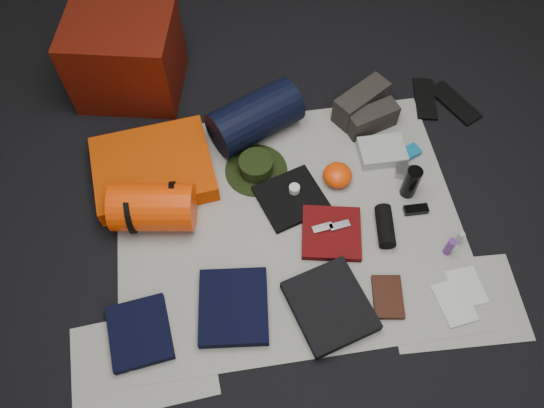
{
  "coord_description": "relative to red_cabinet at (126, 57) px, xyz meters",
  "views": [
    {
      "loc": [
        -0.26,
        -1.17,
        2.2
      ],
      "look_at": [
        -0.07,
        0.05,
        0.1
      ],
      "focal_mm": 35.0,
      "sensor_mm": 36.0,
      "label": 1
    }
  ],
  "objects": [
    {
      "name": "floor",
      "position": [
        0.7,
        -0.97,
        -0.23
      ],
      "size": [
        4.5,
        4.5,
        0.02
      ],
      "primitive_type": "cube",
      "color": "black",
      "rests_on": "ground"
    },
    {
      "name": "newspaper_mat",
      "position": [
        0.7,
        -0.97,
        -0.22
      ],
      "size": [
        1.6,
        1.3,
        0.01
      ],
      "primitive_type": "cube",
      "color": "#AFAFA1",
      "rests_on": "floor"
    },
    {
      "name": "newspaper_sheet_front_left",
      "position": [
        0.0,
        -1.52,
        -0.22
      ],
      "size": [
        0.61,
        0.44,
        0.0
      ],
      "primitive_type": "cube",
      "rotation": [
        0.0,
        0.0,
        0.07
      ],
      "color": "#AFAFA1",
      "rests_on": "floor"
    },
    {
      "name": "newspaper_sheet_front_right",
      "position": [
        1.35,
        -1.47,
        -0.22
      ],
      "size": [
        0.6,
        0.43,
        0.0
      ],
      "primitive_type": "cube",
      "rotation": [
        0.0,
        0.0,
        -0.05
      ],
      "color": "#AFAFA1",
      "rests_on": "floor"
    },
    {
      "name": "red_cabinet",
      "position": [
        0.0,
        0.0,
        0.0
      ],
      "size": [
        0.61,
        0.54,
        0.44
      ],
      "primitive_type": "cube",
      "rotation": [
        0.0,
        0.0,
        -0.21
      ],
      "color": "#4F0F05",
      "rests_on": "floor"
    },
    {
      "name": "sleeping_pad",
      "position": [
        0.09,
        -0.61,
        -0.16
      ],
      "size": [
        0.61,
        0.52,
        0.1
      ],
      "primitive_type": "cube",
      "rotation": [
        0.0,
        0.0,
        0.11
      ],
      "color": "#C53B02",
      "rests_on": "newspaper_mat"
    },
    {
      "name": "stuff_sack",
      "position": [
        0.09,
        -0.87,
        -0.11
      ],
      "size": [
        0.4,
        0.27,
        0.22
      ],
      "primitive_type": "cylinder",
      "rotation": [
        0.0,
        1.57,
        -0.15
      ],
      "color": "#EA3903",
      "rests_on": "newspaper_mat"
    },
    {
      "name": "sack_strap_left",
      "position": [
        -0.01,
        -0.87,
        -0.11
      ],
      "size": [
        0.02,
        0.22,
        0.22
      ],
      "primitive_type": "cylinder",
      "rotation": [
        0.0,
        1.57,
        0.0
      ],
      "color": "black",
      "rests_on": "newspaper_mat"
    },
    {
      "name": "sack_strap_right",
      "position": [
        0.19,
        -0.87,
        -0.11
      ],
      "size": [
        0.02,
        0.22,
        0.22
      ],
      "primitive_type": "cylinder",
      "rotation": [
        0.0,
        1.57,
        0.0
      ],
      "color": "black",
      "rests_on": "newspaper_mat"
    },
    {
      "name": "navy_duffel",
      "position": [
        0.62,
        -0.42,
        -0.1
      ],
      "size": [
        0.51,
        0.41,
        0.24
      ],
      "primitive_type": "cylinder",
      "rotation": [
        0.0,
        1.57,
        0.43
      ],
      "color": "black",
      "rests_on": "newspaper_mat"
    },
    {
      "name": "boonie_brim",
      "position": [
        0.59,
        -0.66,
        -0.21
      ],
      "size": [
        0.34,
        0.34,
        0.01
      ],
      "primitive_type": "cylinder",
      "rotation": [
        0.0,
        0.0,
        0.11
      ],
      "color": "black",
      "rests_on": "newspaper_mat"
    },
    {
      "name": "boonie_crown",
      "position": [
        0.59,
        -0.66,
        -0.17
      ],
      "size": [
        0.17,
        0.17,
        0.07
      ],
      "primitive_type": "cylinder",
      "color": "black",
      "rests_on": "boonie_brim"
    },
    {
      "name": "hiking_boot_left",
      "position": [
        1.18,
        -0.37,
        -0.14
      ],
      "size": [
        0.32,
        0.26,
        0.16
      ],
      "primitive_type": "cube",
      "rotation": [
        0.0,
        0.0,
        0.56
      ],
      "color": "#2A2521",
      "rests_on": "newspaper_mat"
    },
    {
      "name": "hiking_boot_right",
      "position": [
        1.22,
        -0.48,
        -0.15
      ],
      "size": [
        0.28,
        0.17,
        0.13
      ],
      "primitive_type": "cube",
      "rotation": [
        0.0,
        0.0,
        0.31
      ],
      "color": "#2A2521",
      "rests_on": "newspaper_mat"
    },
    {
      "name": "flip_flop_left",
      "position": [
        1.56,
        -0.34,
        -0.21
      ],
      "size": [
        0.16,
        0.3,
        0.02
      ],
      "primitive_type": "cube",
      "rotation": [
        0.0,
        0.0,
        -0.2
      ],
      "color": "black",
      "rests_on": "floor"
    },
    {
      "name": "flip_flop_right",
      "position": [
        1.71,
        -0.39,
        -0.21
      ],
      "size": [
        0.24,
        0.32,
        0.02
      ],
      "primitive_type": "cube",
      "rotation": [
        0.0,
        0.0,
        0.45
      ],
      "color": "black",
      "rests_on": "floor"
    },
    {
      "name": "trousers_navy_a",
      "position": [
        -0.0,
        -1.41,
        -0.19
      ],
      "size": [
        0.28,
        0.31,
        0.04
      ],
      "primitive_type": "cube",
      "rotation": [
        0.0,
        0.0,
        0.12
      ],
      "color": "black",
      "rests_on": "newspaper_mat"
    },
    {
      "name": "trousers_navy_b",
      "position": [
        0.4,
        -1.36,
        -0.19
      ],
      "size": [
        0.33,
        0.36,
        0.05
      ],
      "primitive_type": "cube",
      "rotation": [
        0.0,
        0.0,
        -0.11
      ],
      "color": "black",
      "rests_on": "newspaper_mat"
    },
    {
      "name": "trousers_charcoal",
      "position": [
        0.8,
        -1.42,
        -0.19
      ],
      "size": [
        0.39,
        0.42,
        0.06
      ],
      "primitive_type": "cube",
      "rotation": [
        0.0,
        0.0,
        0.28
      ],
      "color": "black",
      "rests_on": "newspaper_mat"
    },
    {
      "name": "black_tshirt",
      "position": [
        0.73,
        -0.86,
        -0.2
      ],
      "size": [
        0.36,
        0.35,
        0.03
      ],
      "primitive_type": "cube",
      "rotation": [
        0.0,
        0.0,
        0.31
      ],
      "color": "black",
      "rests_on": "newspaper_mat"
    },
    {
      "name": "red_shirt",
      "position": [
        0.88,
        -1.07,
        -0.2
      ],
      "size": [
        0.32,
        0.32,
        0.04
      ],
      "primitive_type": "cube",
      "rotation": [
        0.0,
        0.0,
        -0.2
      ],
      "color": "#530909",
      "rests_on": "newspaper_mat"
    },
    {
      "name": "orange_stuff_sack",
      "position": [
        0.97,
        -0.78,
        -0.17
      ],
      "size": [
        0.15,
        0.15,
        0.09
      ],
      "primitive_type": "ellipsoid",
      "rotation": [
        0.0,
        0.0,
        -0.05
      ],
      "color": "#EA3903",
      "rests_on": "newspaper_mat"
    },
    {
      "name": "first_aid_pouch",
      "position": [
        1.23,
        -0.66,
        -0.19
      ],
      "size": [
        0.23,
        0.17,
        0.06
      ],
      "primitive_type": "cube",
      "rotation": [
        0.0,
        0.0,
        -0.01
      ],
      "color": "#9CA39B",
      "rests_on": "newspaper_mat"
    },
    {
      "name": "water_bottle",
      "position": [
        1.3,
        -0.9,
        -0.12
      ],
      "size": [
        0.1,
        0.1,
        0.18
      ],
      "primitive_type": "cylinder",
      "rotation": [
        0.0,
        0.0,
        0.41
      ],
      "color": "black",
      "rests_on": "newspaper_mat"
    },
    {
      "name": "speaker",
      "position": [
        1.13,
        -1.09,
        -0.18
      ],
      "size": [
        0.11,
        0.21,
        0.08
      ],
      "primitive_type": "cylinder",
      "rotation": [
        1.57,
        0.0,
        -0.14
      ],
      "color": "black",
      "rests_on": "newspaper_mat"
    },
    {
      "name": "compact_camera",
      "position": [
        1.32,
        -0.8,
        -0.19
      ],
      "size": [
        0.12,
        0.1,
        0.04
      ],
      "primitive_type": "cube",
      "rotation": [
        0.0,
        0.0,
        -0.36
      ],
      "color": "#A0A1A5",
      "rests_on": "newspaper_mat"
    },
    {
      "name": "cyan_case",
      "position": [
        1.37,
        -0.68,
        -0.2
      ],
      "size": [
        0.12,
        0.1,
        0.03
      ],
      "primitive_type": "cube",
      "rotation": [
        0.0,
        0.0,
        0.37
      ],
      "color": "#0E628F",
      "rests_on": "newspaper_mat"
    },
    {
      "name": "toiletry_purple",
      "position": [
        1.39,
        -1.24,
        -0.16
      ],
      "size": [
        0.04,
        0.04,
        0.11
      ],
      "primitive_type": "cylinder",
      "rotation": [
        0.0,
        0.0,
        -0.04
      ],
      "color": "#5D2780",
      "rests_on": "newspaper_mat"
    },
    {
      "name": "toiletry_clear",
      "position": [
        1.45,
        -1.2,
        -0.17
      ],
      "size": [
        0.03,
        0.03,
        0.08
      ],
      "primitive_type": "cylinder",
      "rotation": [
        0.0,
        0.0,
        -0.21
      ],
      "color": "#9DA19D",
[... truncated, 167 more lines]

